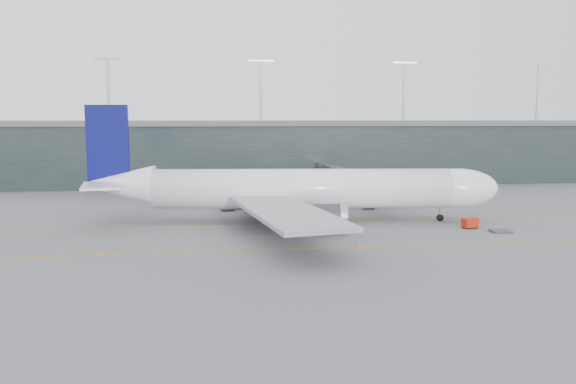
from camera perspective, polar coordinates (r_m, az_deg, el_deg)
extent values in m
plane|color=slate|center=(87.75, -3.39, -2.88)|extent=(320.00, 320.00, 0.00)
cube|color=#C18612|center=(83.82, -3.20, -3.36)|extent=(160.00, 0.25, 0.02)
cube|color=#C18612|center=(68.23, -2.21, -5.87)|extent=(160.00, 0.25, 0.02)
cube|color=#C18612|center=(107.84, -1.49, -0.92)|extent=(0.25, 60.00, 0.02)
cube|color=black|center=(144.51, -5.03, 3.98)|extent=(240.00, 35.00, 14.00)
cube|color=#535558|center=(144.24, -5.06, 6.99)|extent=(240.00, 36.00, 1.20)
cylinder|color=#9E9EA3|center=(136.41, -17.80, 9.75)|extent=(0.60, 0.60, 14.00)
cylinder|color=#9E9EA3|center=(134.71, -2.76, 10.13)|extent=(0.60, 0.60, 14.00)
cylinder|color=#9E9EA3|center=(141.90, 11.69, 9.85)|extent=(0.60, 0.60, 14.00)
cylinder|color=#9E9EA3|center=(156.76, 24.03, 9.12)|extent=(0.60, 0.60, 14.00)
cylinder|color=white|center=(85.54, 1.42, 0.36)|extent=(45.10, 10.70, 6.03)
ellipsoid|color=white|center=(89.89, 16.77, 0.38)|extent=(13.22, 7.32, 6.03)
cone|color=white|center=(88.57, -16.78, 0.73)|extent=(11.24, 6.88, 5.79)
cube|color=gray|center=(85.82, 0.77, -1.19)|extent=(15.98, 6.47, 1.94)
cube|color=black|center=(91.00, 19.01, 0.99)|extent=(2.43, 3.13, 0.78)
cube|color=gray|center=(70.68, -0.35, -1.95)|extent=(13.49, 29.28, 0.53)
cylinder|color=#37373C|center=(76.94, 3.20, -2.43)|extent=(7.12, 4.10, 3.40)
cube|color=gray|center=(100.53, -0.65, 0.87)|extent=(18.69, 29.41, 0.53)
cylinder|color=#37373C|center=(95.14, 2.32, -0.52)|extent=(7.12, 4.10, 3.40)
cube|color=#0A0D57|center=(88.49, -17.85, 4.66)|extent=(6.33, 1.15, 11.67)
cube|color=white|center=(83.68, -18.40, 0.62)|extent=(6.64, 9.48, 0.34)
cube|color=white|center=(93.90, -16.51, 1.40)|extent=(8.13, 10.09, 0.34)
cylinder|color=black|center=(89.83, 15.18, -2.54)|extent=(1.10, 0.50, 1.07)
cylinder|color=#9E9EA3|center=(89.71, 15.20, -2.08)|extent=(0.29, 0.29, 2.53)
cylinder|color=black|center=(81.53, -1.16, -3.21)|extent=(1.31, 0.62, 1.26)
cylinder|color=black|center=(90.72, -1.18, -2.12)|extent=(1.31, 0.62, 1.26)
cube|color=#2C2C31|center=(91.01, 9.82, 0.19)|extent=(2.98, 3.31, 2.46)
cube|color=#2C2C31|center=(97.82, 8.34, 0.73)|extent=(2.82, 11.52, 2.19)
cube|color=#2C2C31|center=(108.61, 6.40, 1.42)|extent=(3.04, 11.53, 2.28)
cube|color=#2C2C31|center=(119.52, 4.81, 2.00)|extent=(3.26, 11.54, 2.37)
cylinder|color=#9E9EA3|center=(98.75, 8.19, -0.80)|extent=(0.44, 0.44, 3.34)
cube|color=#37373C|center=(98.95, 8.18, -1.58)|extent=(1.83, 1.41, 0.61)
cylinder|color=#2C2C31|center=(129.92, 4.57, 2.44)|extent=(3.51, 3.51, 2.63)
cylinder|color=#2C2C31|center=(130.20, 4.55, 1.21)|extent=(1.58, 1.58, 3.16)
cube|color=red|center=(85.24, 18.00, -2.98)|extent=(2.41, 1.83, 1.27)
cylinder|color=black|center=(84.50, 17.78, -3.50)|extent=(0.41, 0.23, 0.39)
cylinder|color=black|center=(85.48, 18.60, -3.41)|extent=(0.41, 0.23, 0.39)
cylinder|color=black|center=(85.25, 17.37, -3.38)|extent=(0.41, 0.23, 0.39)
cylinder|color=black|center=(86.22, 18.19, -3.30)|extent=(0.41, 0.23, 0.39)
cube|color=#38373D|center=(83.86, 20.83, -3.73)|extent=(2.81, 2.29, 0.27)
cube|color=#37373C|center=(97.09, -6.16, -1.80)|extent=(2.66, 2.33, 0.23)
cube|color=#AEB4BB|center=(96.93, -6.17, -1.20)|extent=(2.19, 2.10, 1.71)
cube|color=navy|center=(96.80, -6.18, -0.68)|extent=(2.26, 2.17, 0.09)
cube|color=#37373C|center=(99.18, -4.92, -1.61)|extent=(2.31, 2.11, 0.19)
cube|color=#B4B9C1|center=(99.05, -4.93, -1.12)|extent=(1.93, 1.88, 1.41)
cube|color=navy|center=(98.94, -4.94, -0.70)|extent=(1.99, 1.94, 0.08)
cube|color=#37373C|center=(98.79, -4.19, -1.64)|extent=(2.16, 1.86, 0.19)
cube|color=#B0B5BD|center=(98.66, -4.20, -1.14)|extent=(1.77, 1.70, 1.42)
cube|color=navy|center=(98.55, -4.20, -0.72)|extent=(1.83, 1.75, 0.08)
cone|color=#D95B0C|center=(91.05, 18.38, -2.62)|extent=(0.49, 0.49, 0.79)
cone|color=orange|center=(69.55, 7.26, -5.37)|extent=(0.45, 0.45, 0.72)
cone|color=#CF5F0B|center=(97.87, 1.99, -1.60)|extent=(0.40, 0.40, 0.64)
cone|color=#DE5C0C|center=(78.24, -10.42, -3.97)|extent=(0.50, 0.50, 0.79)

